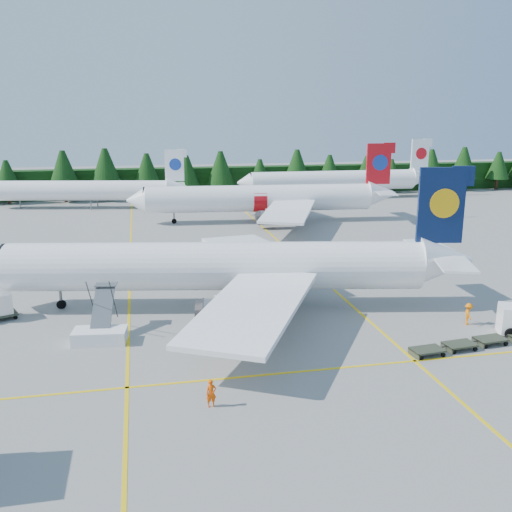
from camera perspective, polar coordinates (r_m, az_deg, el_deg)
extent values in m
plane|color=gray|center=(45.64, 5.34, -8.00)|extent=(320.00, 320.00, 0.00)
cube|color=yellow|center=(62.76, -12.49, -2.09)|extent=(0.25, 120.00, 0.01)
cube|color=yellow|center=(65.47, 5.28, -1.15)|extent=(0.25, 120.00, 0.01)
cube|color=yellow|center=(40.42, 7.86, -11.08)|extent=(80.00, 0.25, 0.01)
cube|color=black|center=(123.84, -5.82, 7.42)|extent=(220.00, 4.00, 6.00)
cylinder|color=white|center=(50.97, -4.12, -1.01)|extent=(36.78, 10.86, 4.31)
cube|color=#08153A|center=(52.73, 18.02, 4.82)|extent=(4.09, 1.11, 6.68)
cube|color=white|center=(59.94, -0.61, 0.67)|extent=(8.53, 16.86, 1.22)
cylinder|color=slate|center=(57.51, -2.72, -1.47)|extent=(4.01, 2.89, 2.26)
cube|color=white|center=(42.34, -0.30, -5.05)|extent=(13.37, 17.28, 1.22)
cylinder|color=slate|center=(45.60, -3.09, -5.66)|extent=(4.01, 2.89, 2.26)
cylinder|color=slate|center=(54.31, -18.93, -4.07)|extent=(0.26, 0.26, 1.83)
cylinder|color=white|center=(92.60, 0.32, 5.80)|extent=(36.41, 7.30, 4.26)
cone|color=white|center=(92.24, -11.90, 5.47)|extent=(3.33, 4.49, 4.26)
cube|color=red|center=(96.44, 12.15, 9.00)|extent=(4.06, 0.71, 6.60)
cube|color=white|center=(101.99, 1.47, 6.19)|extent=(9.85, 16.99, 1.21)
cylinder|color=slate|center=(99.10, 0.48, 5.10)|extent=(3.79, 2.53, 2.23)
cube|color=white|center=(84.33, 3.25, 4.53)|extent=(12.08, 17.19, 1.21)
cylinder|color=slate|center=(87.04, 1.52, 3.85)|extent=(3.79, 2.53, 2.23)
cylinder|color=slate|center=(92.38, -8.20, 3.80)|extent=(0.26, 0.26, 1.81)
cylinder|color=white|center=(110.88, -16.88, 6.29)|extent=(31.37, 9.43, 3.67)
cube|color=white|center=(107.02, -8.16, 8.96)|extent=(3.49, 0.97, 5.70)
cylinder|color=slate|center=(115.02, -22.50, 4.79)|extent=(0.22, 0.22, 1.47)
cylinder|color=white|center=(119.95, 7.77, 7.48)|extent=(34.75, 4.52, 4.08)
cone|color=white|center=(115.34, -1.18, 7.35)|extent=(2.91, 4.12, 4.08)
cube|color=white|center=(126.82, 16.08, 9.73)|extent=(3.88, 0.41, 6.33)
cylinder|color=slate|center=(116.78, 1.54, 6.01)|extent=(0.24, 0.24, 1.63)
cube|color=white|center=(45.69, -15.34, -7.72)|extent=(4.25, 2.58, 1.05)
cube|color=slate|center=(46.89, -15.06, -4.96)|extent=(1.99, 3.98, 2.84)
cube|color=slate|center=(48.30, -14.76, -2.77)|extent=(1.85, 1.35, 0.11)
cube|color=#353D2C|center=(43.75, 16.77, -8.95)|extent=(2.43, 1.65, 0.13)
cube|color=#353D2C|center=(45.49, 19.70, -8.29)|extent=(2.43, 1.65, 0.13)
cube|color=#353D2C|center=(47.33, 22.40, -7.66)|extent=(2.43, 1.65, 0.13)
cube|color=#353D2C|center=(53.58, -24.11, -5.33)|extent=(2.96, 2.67, 0.15)
cube|color=silver|center=(53.30, -24.21, -4.38)|extent=(2.22, 2.19, 1.71)
imported|color=#FF5005|center=(35.05, -4.51, -13.54)|extent=(0.67, 0.47, 1.73)
imported|color=#F06405|center=(46.04, -1.81, -6.50)|extent=(0.94, 0.75, 1.87)
imported|color=orange|center=(50.73, 20.48, -5.46)|extent=(0.71, 0.88, 1.84)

